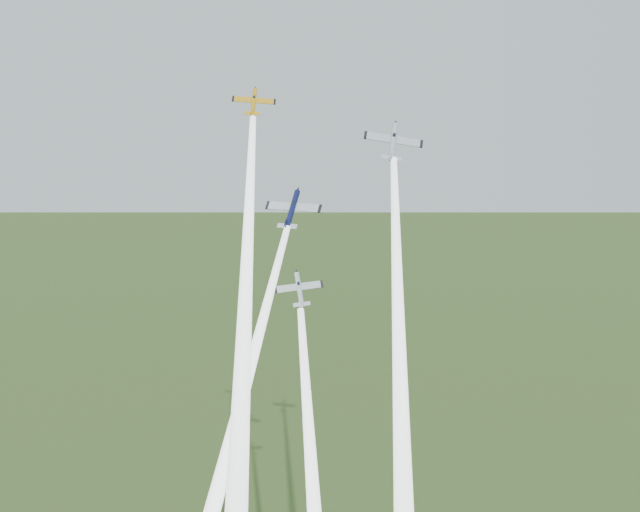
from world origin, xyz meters
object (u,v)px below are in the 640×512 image
Objects in this scene: plane_silver_right at (393,142)px; plane_silver_low at (299,289)px; plane_navy at (292,209)px; plane_yellow at (254,102)px.

plane_silver_low is at bearing -147.15° from plane_silver_right.
plane_silver_right is at bearing 12.12° from plane_navy.
plane_yellow reaches higher than plane_silver_low.
plane_silver_right reaches higher than plane_navy.
plane_yellow reaches higher than plane_silver_right.
plane_silver_right is 25.41m from plane_silver_low.
plane_silver_low is at bearing -64.72° from plane_yellow.
plane_yellow is 17.60m from plane_navy.
plane_silver_low is (8.71, -13.43, -25.88)m from plane_yellow.
plane_yellow reaches higher than plane_navy.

